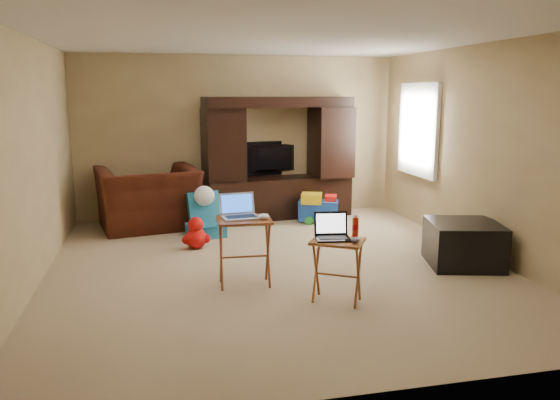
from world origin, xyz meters
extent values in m
plane|color=tan|center=(0.00, 0.00, 0.00)|extent=(5.50, 5.50, 0.00)
plane|color=silver|center=(0.00, 0.00, 2.50)|extent=(5.50, 5.50, 0.00)
plane|color=tan|center=(0.00, 2.75, 1.25)|extent=(5.00, 0.00, 5.00)
plane|color=tan|center=(0.00, -2.75, 1.25)|extent=(5.00, 0.00, 5.00)
plane|color=tan|center=(-2.50, 0.00, 1.25)|extent=(0.00, 5.50, 5.50)
plane|color=tan|center=(2.50, 0.00, 1.25)|extent=(0.00, 5.50, 5.50)
plane|color=white|center=(2.48, 1.55, 1.40)|extent=(0.00, 1.20, 1.20)
cube|color=white|center=(2.46, 1.55, 1.40)|extent=(0.06, 1.14, 1.34)
cube|color=black|center=(0.57, 2.43, 0.93)|extent=(2.33, 0.82, 1.87)
imported|color=black|center=(0.57, 2.66, 0.90)|extent=(0.96, 0.26, 0.55)
imported|color=#41170D|center=(-1.42, 2.13, 0.44)|extent=(1.56, 1.43, 0.88)
cube|color=black|center=(2.09, -0.43, 0.25)|extent=(0.94, 0.94, 0.49)
cube|color=#994925|center=(-0.45, -0.55, 0.35)|extent=(0.56, 0.46, 0.69)
cube|color=#A95C29|center=(0.32, -1.18, 0.30)|extent=(0.59, 0.56, 0.60)
cube|color=#B6B6BB|center=(-0.48, -0.52, 0.81)|extent=(0.39, 0.33, 0.24)
cube|color=black|center=(0.28, -1.16, 0.72)|extent=(0.35, 0.31, 0.24)
ellipsoid|color=white|center=(-0.26, -0.62, 0.72)|extent=(0.14, 0.16, 0.06)
ellipsoid|color=#3B3A3F|center=(0.45, -1.30, 0.62)|extent=(0.12, 0.14, 0.05)
cylinder|color=red|center=(0.52, -1.10, 0.69)|extent=(0.06, 0.06, 0.18)
camera|label=1|loc=(-1.27, -5.78, 1.93)|focal=35.00mm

